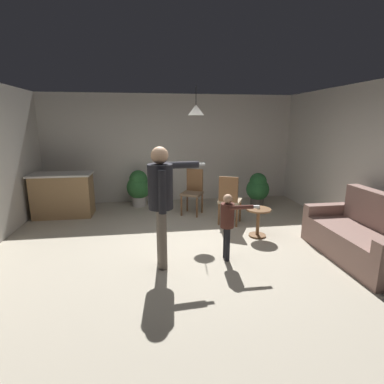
# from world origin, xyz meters

# --- Properties ---
(ground) EXTENTS (7.68, 7.68, 0.00)m
(ground) POSITION_xyz_m (0.00, 0.00, 0.00)
(ground) COLOR #B2A893
(wall_back) EXTENTS (6.40, 0.10, 2.70)m
(wall_back) POSITION_xyz_m (0.00, 3.20, 1.35)
(wall_back) COLOR beige
(wall_back) RESTS_ON ground
(wall_right) EXTENTS (0.10, 6.40, 2.70)m
(wall_right) POSITION_xyz_m (3.20, 0.00, 1.35)
(wall_right) COLOR beige
(wall_right) RESTS_ON ground
(couch_floral) EXTENTS (0.85, 1.80, 1.00)m
(couch_floral) POSITION_xyz_m (2.56, -0.69, 0.33)
(couch_floral) COLOR #8C6B60
(couch_floral) RESTS_ON ground
(kitchen_counter) EXTENTS (1.26, 0.66, 0.95)m
(kitchen_counter) POSITION_xyz_m (-2.45, 2.16, 0.48)
(kitchen_counter) COLOR #99754C
(kitchen_counter) RESTS_ON ground
(side_table_by_couch) EXTENTS (0.44, 0.44, 0.52)m
(side_table_by_couch) POSITION_xyz_m (1.33, 0.39, 0.33)
(side_table_by_couch) COLOR brown
(side_table_by_couch) RESTS_ON ground
(person_adult) EXTENTS (0.83, 0.54, 1.71)m
(person_adult) POSITION_xyz_m (-0.43, -0.48, 1.06)
(person_adult) COLOR #60564C
(person_adult) RESTS_ON ground
(person_child) EXTENTS (0.54, 0.30, 1.01)m
(person_child) POSITION_xyz_m (0.54, -0.42, 0.63)
(person_child) COLOR black
(person_child) RESTS_ON ground
(dining_chair_by_counter) EXTENTS (0.57, 0.57, 1.00)m
(dining_chair_by_counter) POSITION_xyz_m (0.38, 1.92, 0.55)
(dining_chair_by_counter) COLOR brown
(dining_chair_by_counter) RESTS_ON ground
(dining_chair_near_wall) EXTENTS (0.57, 0.57, 1.00)m
(dining_chair_near_wall) POSITION_xyz_m (0.98, 1.08, 0.55)
(dining_chair_near_wall) COLOR brown
(dining_chair_near_wall) RESTS_ON ground
(potted_plant_corner) EXTENTS (0.55, 0.55, 0.84)m
(potted_plant_corner) POSITION_xyz_m (2.00, 2.20, 0.46)
(potted_plant_corner) COLOR #4C4742
(potted_plant_corner) RESTS_ON ground
(potted_plant_by_wall) EXTENTS (0.58, 0.58, 0.89)m
(potted_plant_by_wall) POSITION_xyz_m (-0.84, 2.71, 0.49)
(potted_plant_by_wall) COLOR #B7B2AD
(potted_plant_by_wall) RESTS_ON ground
(spare_remote_on_table) EXTENTS (0.09, 0.13, 0.04)m
(spare_remote_on_table) POSITION_xyz_m (1.33, 0.43, 0.54)
(spare_remote_on_table) COLOR white
(spare_remote_on_table) RESTS_ON side_table_by_couch
(ceiling_light_pendant) EXTENTS (0.32, 0.32, 0.55)m
(ceiling_light_pendant) POSITION_xyz_m (0.37, 1.50, 2.25)
(ceiling_light_pendant) COLOR silver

